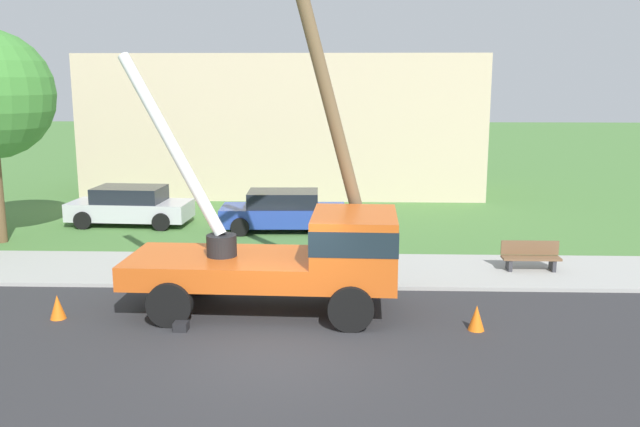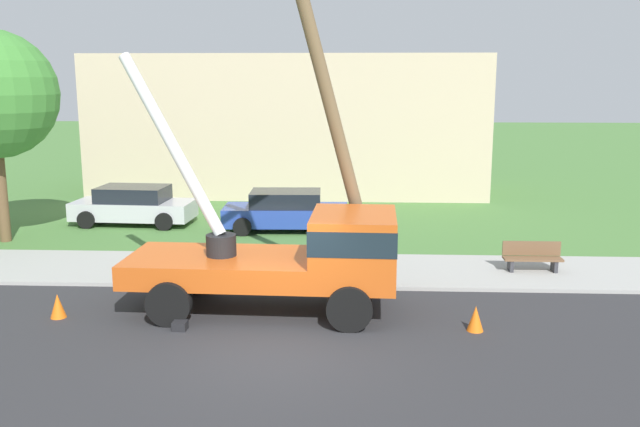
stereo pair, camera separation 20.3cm
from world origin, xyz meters
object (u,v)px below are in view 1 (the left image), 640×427
object	(u,v)px
park_bench	(531,257)
utility_truck	(298,253)
parked_sedan_silver	(130,206)
parked_sedan_blue	(283,211)
leaning_utility_pole	(333,116)
traffic_cone_curbside	(353,283)
traffic_cone_ahead	(476,318)
traffic_cone_behind	(58,307)

from	to	relation	value
park_bench	utility_truck	bearing A→B (deg)	-151.87
parked_sedan_silver	parked_sedan_blue	world-z (taller)	same
leaning_utility_pole	park_bench	size ratio (longest dim) A/B	5.46
traffic_cone_curbside	parked_sedan_blue	xyz separation A→B (m)	(-2.40, 7.26, 0.43)
traffic_cone_curbside	utility_truck	bearing A→B (deg)	-134.86
traffic_cone_ahead	parked_sedan_silver	world-z (taller)	parked_sedan_silver
traffic_cone_ahead	parked_sedan_silver	xyz separation A→B (m)	(-10.78, 10.48, 0.43)
park_bench	parked_sedan_blue	bearing A→B (deg)	144.71
utility_truck	leaning_utility_pole	size ratio (longest dim) A/B	0.77
traffic_cone_ahead	traffic_cone_curbside	bearing A→B (deg)	137.22
utility_truck	traffic_cone_curbside	xyz separation A→B (m)	(1.30, 1.30, -1.13)
leaning_utility_pole	park_bench	xyz separation A→B (m)	(5.50, 2.12, -4.01)
traffic_cone_behind	leaning_utility_pole	bearing A→B (deg)	17.66
leaning_utility_pole	parked_sedan_blue	size ratio (longest dim) A/B	1.96
traffic_cone_behind	traffic_cone_ahead	bearing A→B (deg)	-2.42
utility_truck	parked_sedan_blue	bearing A→B (deg)	97.31
parked_sedan_blue	park_bench	xyz separation A→B (m)	(7.37, -5.22, -0.25)
traffic_cone_ahead	parked_sedan_silver	size ratio (longest dim) A/B	0.12
traffic_cone_ahead	leaning_utility_pole	bearing A→B (deg)	143.17
traffic_cone_behind	park_bench	xyz separation A→B (m)	(11.69, 4.09, 0.18)
utility_truck	parked_sedan_silver	bearing A→B (deg)	126.26
traffic_cone_behind	parked_sedan_blue	world-z (taller)	parked_sedan_blue
utility_truck	traffic_cone_curbside	world-z (taller)	utility_truck
traffic_cone_curbside	park_bench	distance (m)	5.38
parked_sedan_blue	park_bench	size ratio (longest dim) A/B	2.79
park_bench	traffic_cone_ahead	bearing A→B (deg)	-117.55
traffic_cone_ahead	parked_sedan_silver	bearing A→B (deg)	135.82
leaning_utility_pole	traffic_cone_ahead	size ratio (longest dim) A/B	15.59
parked_sedan_silver	parked_sedan_blue	xyz separation A→B (m)	(5.75, -0.78, 0.00)
utility_truck	parked_sedan_silver	xyz separation A→B (m)	(-6.85, 9.34, -0.70)
utility_truck	leaning_utility_pole	distance (m)	3.39
utility_truck	traffic_cone_ahead	bearing A→B (deg)	-16.09
traffic_cone_ahead	traffic_cone_curbside	size ratio (longest dim) A/B	1.00
traffic_cone_curbside	park_bench	xyz separation A→B (m)	(4.97, 2.05, 0.18)
parked_sedan_blue	traffic_cone_curbside	bearing A→B (deg)	-71.74
parked_sedan_silver	park_bench	xyz separation A→B (m)	(13.12, -5.99, -0.25)
parked_sedan_silver	park_bench	distance (m)	14.43
leaning_utility_pole	traffic_cone_curbside	bearing A→B (deg)	7.74
traffic_cone_ahead	parked_sedan_silver	distance (m)	15.04
traffic_cone_curbside	parked_sedan_silver	distance (m)	11.46
leaning_utility_pole	utility_truck	bearing A→B (deg)	-122.06
traffic_cone_behind	park_bench	size ratio (longest dim) A/B	0.35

